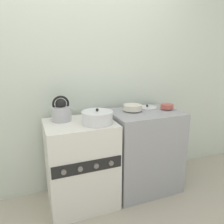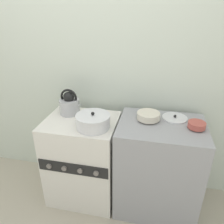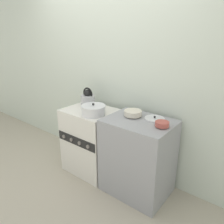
{
  "view_description": "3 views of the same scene",
  "coord_description": "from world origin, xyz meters",
  "px_view_note": "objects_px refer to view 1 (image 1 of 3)",
  "views": [
    {
      "loc": [
        -0.43,
        -1.66,
        1.48
      ],
      "look_at": [
        0.32,
        0.25,
        0.93
      ],
      "focal_mm": 35.0,
      "sensor_mm": 36.0,
      "label": 1
    },
    {
      "loc": [
        0.63,
        -1.35,
        1.77
      ],
      "look_at": [
        0.29,
        0.25,
        0.98
      ],
      "focal_mm": 35.0,
      "sensor_mm": 36.0,
      "label": 2
    },
    {
      "loc": [
        1.8,
        -1.58,
        1.77
      ],
      "look_at": [
        0.34,
        0.27,
        0.9
      ],
      "focal_mm": 35.0,
      "sensor_mm": 36.0,
      "label": 3
    }
  ],
  "objects_px": {
    "small_ceramic_bowl": "(167,106)",
    "kettle": "(61,111)",
    "loose_pot_lid": "(147,107)",
    "cooking_pot": "(97,117)",
    "stove": "(81,164)",
    "enamel_bowl": "(133,108)"
  },
  "relations": [
    {
      "from": "stove",
      "to": "cooking_pot",
      "type": "distance_m",
      "value": 0.52
    },
    {
      "from": "enamel_bowl",
      "to": "stove",
      "type": "bearing_deg",
      "value": -173.13
    },
    {
      "from": "cooking_pot",
      "to": "enamel_bowl",
      "type": "distance_m",
      "value": 0.47
    },
    {
      "from": "loose_pot_lid",
      "to": "stove",
      "type": "bearing_deg",
      "value": -169.36
    },
    {
      "from": "cooking_pot",
      "to": "stove",
      "type": "bearing_deg",
      "value": 147.21
    },
    {
      "from": "kettle",
      "to": "stove",
      "type": "bearing_deg",
      "value": -39.05
    },
    {
      "from": "kettle",
      "to": "cooking_pot",
      "type": "relative_size",
      "value": 0.85
    },
    {
      "from": "cooking_pot",
      "to": "loose_pot_lid",
      "type": "distance_m",
      "value": 0.71
    },
    {
      "from": "small_ceramic_bowl",
      "to": "kettle",
      "type": "bearing_deg",
      "value": 174.18
    },
    {
      "from": "loose_pot_lid",
      "to": "cooking_pot",
      "type": "bearing_deg",
      "value": -159.72
    },
    {
      "from": "cooking_pot",
      "to": "kettle",
      "type": "bearing_deg",
      "value": 143.97
    },
    {
      "from": "stove",
      "to": "small_ceramic_bowl",
      "type": "height_order",
      "value": "small_ceramic_bowl"
    },
    {
      "from": "small_ceramic_bowl",
      "to": "loose_pot_lid",
      "type": "relative_size",
      "value": 0.63
    },
    {
      "from": "stove",
      "to": "cooking_pot",
      "type": "height_order",
      "value": "cooking_pot"
    },
    {
      "from": "kettle",
      "to": "loose_pot_lid",
      "type": "relative_size",
      "value": 1.12
    },
    {
      "from": "kettle",
      "to": "loose_pot_lid",
      "type": "xyz_separation_m",
      "value": [
        0.96,
        0.04,
        -0.05
      ]
    },
    {
      "from": "stove",
      "to": "small_ceramic_bowl",
      "type": "distance_m",
      "value": 1.09
    },
    {
      "from": "cooking_pot",
      "to": "small_ceramic_bowl",
      "type": "xyz_separation_m",
      "value": [
        0.83,
        0.1,
        0.01
      ]
    },
    {
      "from": "kettle",
      "to": "small_ceramic_bowl",
      "type": "bearing_deg",
      "value": -5.82
    },
    {
      "from": "enamel_bowl",
      "to": "loose_pot_lid",
      "type": "bearing_deg",
      "value": 19.97
    },
    {
      "from": "small_ceramic_bowl",
      "to": "loose_pot_lid",
      "type": "bearing_deg",
      "value": 136.74
    },
    {
      "from": "kettle",
      "to": "loose_pot_lid",
      "type": "bearing_deg",
      "value": 2.15
    }
  ]
}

